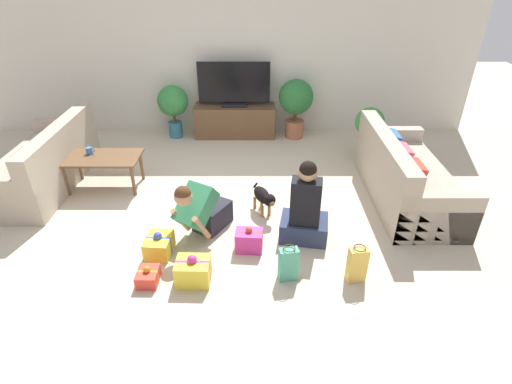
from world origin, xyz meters
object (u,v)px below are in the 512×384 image
(gift_box_d, at_px, (161,245))
(mug, at_px, (91,150))
(gift_box_c, at_px, (149,276))
(potted_plant_corner_right, at_px, (371,125))
(tv_console, at_px, (237,121))
(gift_bag_a, at_px, (358,265))
(potted_plant_back_left, at_px, (175,103))
(gift_box_b, at_px, (195,271))
(gift_bag_b, at_px, (290,264))
(potted_plant_back_right, at_px, (297,101))
(sofa_right, at_px, (406,178))
(person_sitting, at_px, (306,211))
(sofa_left, at_px, (45,165))
(gift_box_a, at_px, (250,240))
(coffee_table, at_px, (104,160))
(person_kneeling, at_px, (203,209))
(dog, at_px, (265,197))
(tv, at_px, (236,87))

(gift_box_d, xyz_separation_m, mug, (-1.21, 1.52, 0.40))
(gift_box_c, bearing_deg, potted_plant_corner_right, 46.19)
(tv_console, xyz_separation_m, gift_box_c, (-0.69, -3.69, -0.20))
(potted_plant_corner_right, relative_size, gift_bag_a, 1.91)
(potted_plant_back_left, relative_size, gift_box_b, 2.73)
(potted_plant_back_left, height_order, gift_box_d, potted_plant_back_left)
(gift_box_d, height_order, gift_bag_b, gift_bag_b)
(potted_plant_back_right, xyz_separation_m, gift_box_b, (-1.28, -3.62, -0.52))
(gift_box_c, xyz_separation_m, mug, (-1.19, 1.97, 0.43))
(gift_bag_a, bearing_deg, sofa_right, 59.04)
(sofa_right, distance_m, gift_bag_b, 2.20)
(person_sitting, height_order, gift_bag_b, person_sitting)
(sofa_left, distance_m, potted_plant_corner_right, 4.76)
(potted_plant_corner_right, relative_size, gift_box_d, 2.19)
(potted_plant_back_right, height_order, gift_bag_b, potted_plant_back_right)
(sofa_left, height_order, gift_bag_b, sofa_left)
(potted_plant_back_right, bearing_deg, potted_plant_back_left, -180.00)
(potted_plant_back_right, height_order, gift_box_c, potted_plant_back_right)
(gift_box_a, xyz_separation_m, gift_box_c, (-0.98, -0.51, -0.05))
(potted_plant_corner_right, bearing_deg, gift_box_b, -129.10)
(coffee_table, height_order, gift_box_c, coffee_table)
(gift_box_c, bearing_deg, sofa_left, 133.65)
(person_kneeling, relative_size, dog, 1.57)
(sofa_right, relative_size, potted_plant_back_left, 2.21)
(dog, bearing_deg, tv_console, 76.04)
(sofa_right, bearing_deg, tv_console, 47.05)
(sofa_left, xyz_separation_m, potted_plant_corner_right, (4.65, 1.00, 0.19))
(gift_bag_b, bearing_deg, tv, 100.62)
(tv, relative_size, person_sitting, 1.22)
(gift_box_d, height_order, gift_bag_a, gift_bag_a)
(tv_console, distance_m, potted_plant_corner_right, 2.27)
(potted_plant_corner_right, bearing_deg, tv_console, 160.34)
(sofa_right, xyz_separation_m, potted_plant_corner_right, (-0.14, 1.35, 0.19))
(potted_plant_corner_right, distance_m, gift_bag_b, 3.23)
(gift_box_a, distance_m, gift_bag_b, 0.60)
(coffee_table, bearing_deg, tv, 47.20)
(gift_box_c, bearing_deg, person_kneeling, 60.50)
(gift_bag_a, bearing_deg, tv, 110.16)
(person_kneeling, height_order, mug, person_kneeling)
(tv, distance_m, dog, 2.61)
(gift_box_d, bearing_deg, gift_bag_a, -11.60)
(coffee_table, height_order, potted_plant_back_right, potted_plant_back_right)
(mug, bearing_deg, potted_plant_back_left, 63.47)
(person_kneeling, height_order, gift_bag_b, person_kneeling)
(gift_bag_a, xyz_separation_m, gift_bag_b, (-0.66, 0.02, -0.01))
(person_sitting, xyz_separation_m, dog, (-0.44, 0.49, -0.12))
(person_kneeling, height_order, person_sitting, person_sitting)
(sofa_left, distance_m, sofa_right, 4.81)
(tv_console, height_order, potted_plant_corner_right, potted_plant_corner_right)
(coffee_table, bearing_deg, gift_box_b, -52.14)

